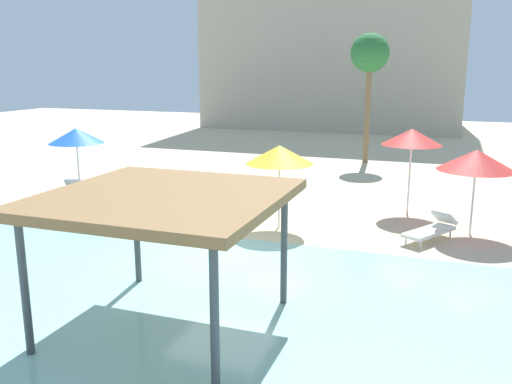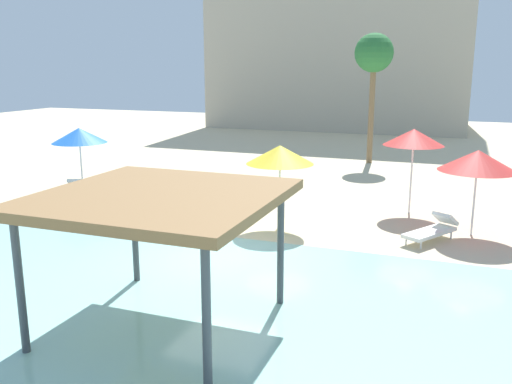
# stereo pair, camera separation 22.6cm
# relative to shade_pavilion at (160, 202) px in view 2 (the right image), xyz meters

# --- Properties ---
(ground_plane) EXTENTS (80.00, 80.00, 0.00)m
(ground_plane) POSITION_rel_shade_pavilion_xyz_m (-0.59, 3.96, -2.44)
(ground_plane) COLOR beige
(lagoon_water) EXTENTS (44.00, 13.50, 0.04)m
(lagoon_water) POSITION_rel_shade_pavilion_xyz_m (-0.59, -1.29, -2.42)
(lagoon_water) COLOR #99D1C6
(lagoon_water) RESTS_ON ground
(shade_pavilion) EXTENTS (4.14, 4.14, 2.61)m
(shade_pavilion) POSITION_rel_shade_pavilion_xyz_m (0.00, 0.00, 0.00)
(shade_pavilion) COLOR #42474C
(shade_pavilion) RESTS_ON ground
(beach_umbrella_blue_0) EXTENTS (2.10, 2.10, 2.50)m
(beach_umbrella_blue_0) POSITION_rel_shade_pavilion_xyz_m (-8.81, 8.95, -0.24)
(beach_umbrella_blue_0) COLOR silver
(beach_umbrella_blue_0) RESTS_ON ground
(beach_umbrella_red_1) EXTENTS (1.96, 1.96, 2.82)m
(beach_umbrella_red_1) POSITION_rel_shade_pavilion_xyz_m (3.51, 10.17, 0.10)
(beach_umbrella_red_1) COLOR silver
(beach_umbrella_red_1) RESTS_ON ground
(beach_umbrella_red_2) EXTENTS (2.18, 2.18, 2.50)m
(beach_umbrella_red_2) POSITION_rel_shade_pavilion_xyz_m (5.45, 8.22, -0.24)
(beach_umbrella_red_2) COLOR silver
(beach_umbrella_red_2) RESTS_ON ground
(beach_umbrella_yellow_3) EXTENTS (2.02, 2.02, 2.52)m
(beach_umbrella_yellow_3) POSITION_rel_shade_pavilion_xyz_m (-0.05, 7.01, -0.20)
(beach_umbrella_yellow_3) COLOR silver
(beach_umbrella_yellow_3) RESTS_ON ground
(lounge_chair_1) EXTENTS (1.49, 1.94, 0.74)m
(lounge_chair_1) POSITION_rel_shade_pavilion_xyz_m (4.42, 7.29, -2.11)
(lounge_chair_1) COLOR white
(lounge_chair_1) RESTS_ON ground
(lounge_chair_2) EXTENTS (0.96, 1.98, 0.74)m
(lounge_chair_2) POSITION_rel_shade_pavilion_xyz_m (-2.16, 8.06, -2.11)
(lounge_chair_2) COLOR white
(lounge_chair_2) RESTS_ON ground
(lounge_chair_4) EXTENTS (1.28, 1.98, 0.74)m
(lounge_chair_4) POSITION_rel_shade_pavilion_xyz_m (-8.15, 7.54, -2.11)
(lounge_chair_4) COLOR white
(lounge_chair_4) RESTS_ON ground
(palm_tree_1) EXTENTS (1.90, 1.90, 6.39)m
(palm_tree_1) POSITION_rel_shade_pavilion_xyz_m (0.64, 19.49, 2.84)
(palm_tree_1) COLOR brown
(palm_tree_1) RESTS_ON ground
(hotel_block_0) EXTENTS (19.61, 10.34, 15.06)m
(hotel_block_0) POSITION_rel_shade_pavilion_xyz_m (-4.51, 36.53, 5.09)
(hotel_block_0) COLOR #B2A893
(hotel_block_0) RESTS_ON ground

